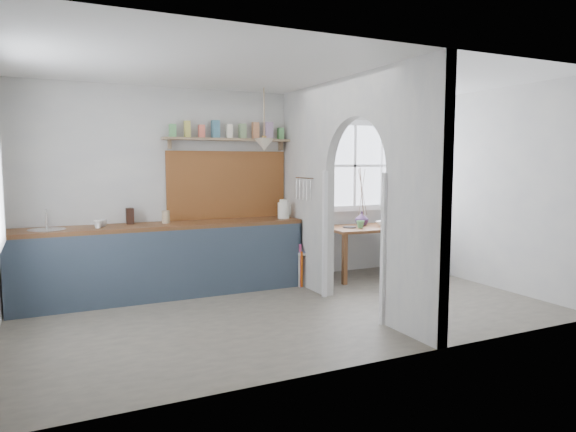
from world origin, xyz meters
name	(u,v)px	position (x,y,z in m)	size (l,w,h in m)	color
floor	(293,311)	(0.00, 0.00, 0.00)	(5.80, 3.20, 0.01)	slate
ceiling	(293,72)	(0.00, 0.00, 2.60)	(5.80, 3.20, 0.01)	beige
walls	(293,195)	(0.00, 0.00, 1.30)	(5.81, 3.21, 2.60)	beige
partition	(345,180)	(0.70, 0.06, 1.45)	(0.12, 3.20, 2.60)	beige
nook_window	(355,166)	(1.80, 1.56, 1.60)	(1.76, 0.10, 1.30)	white
counter	(164,259)	(-1.13, 1.33, 0.46)	(3.50, 0.60, 0.90)	brown
sink	(47,231)	(-2.43, 1.30, 0.89)	(0.40, 0.40, 0.02)	silver
backsplash	(228,185)	(-0.20, 1.58, 1.35)	(1.65, 0.03, 0.90)	brown
shelf	(229,135)	(-0.20, 1.49, 2.01)	(1.75, 0.20, 0.21)	#9F825E
pendant_lamp	(264,144)	(0.15, 1.15, 1.88)	(0.26, 0.26, 0.16)	silver
utensil_rail	(305,178)	(0.61, 0.90, 1.45)	(0.02, 0.02, 0.50)	silver
dining_table	(366,252)	(1.74, 1.13, 0.36)	(1.17, 0.78, 0.73)	brown
chair_left	(313,250)	(0.83, 1.06, 0.47)	(0.43, 0.43, 0.93)	silver
chair_right	(412,241)	(2.57, 1.13, 0.47)	(0.43, 0.43, 0.94)	silver
kettle	(284,209)	(0.47, 1.25, 1.03)	(0.21, 0.17, 0.25)	white
mug_a	(98,224)	(-1.90, 1.20, 0.94)	(0.10, 0.10, 0.09)	white
mug_b	(102,223)	(-1.85, 1.31, 0.95)	(0.12, 0.12, 0.09)	silver
knife_block	(130,216)	(-1.50, 1.48, 1.00)	(0.09, 0.12, 0.19)	black
jar	(166,217)	(-1.09, 1.36, 0.98)	(0.10, 0.10, 0.15)	tan
towel_magenta	(300,267)	(0.58, 0.96, 0.28)	(0.02, 0.03, 0.60)	#BE3B72
towel_orange	(302,269)	(0.58, 0.92, 0.25)	(0.02, 0.03, 0.47)	#CE4D0D
bowl	(388,224)	(2.03, 1.01, 0.77)	(0.32, 0.32, 0.08)	white
table_cup	(360,224)	(1.56, 1.03, 0.78)	(0.11, 0.11, 0.11)	#5BA862
plate	(349,227)	(1.45, 1.13, 0.74)	(0.19, 0.19, 0.02)	black
vase	(362,218)	(1.75, 1.28, 0.83)	(0.20, 0.20, 0.21)	#3B2247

